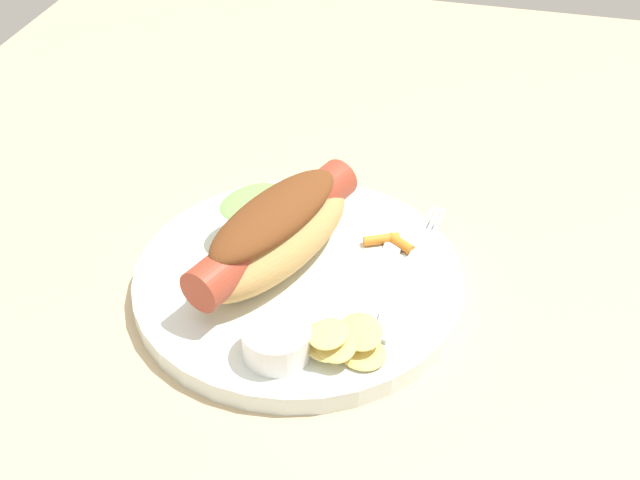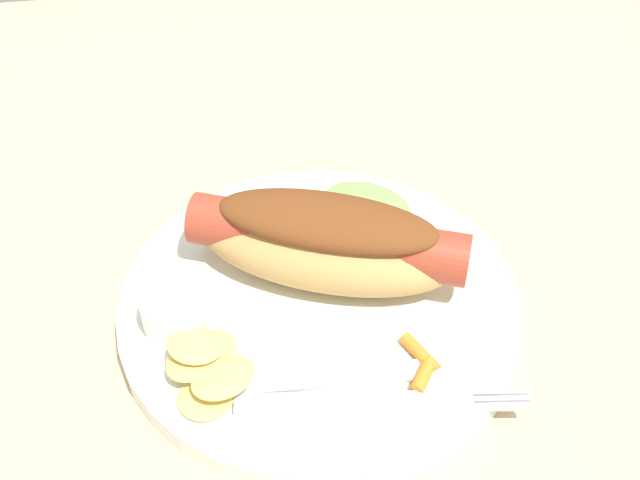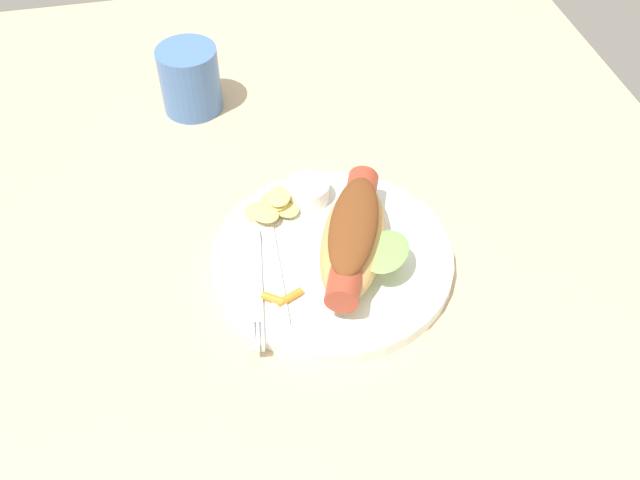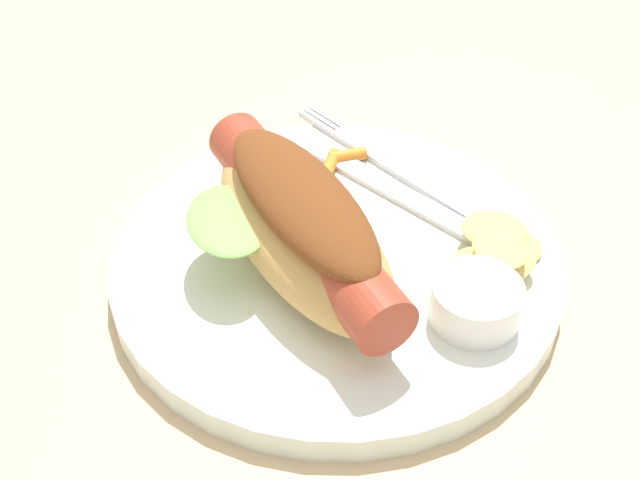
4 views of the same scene
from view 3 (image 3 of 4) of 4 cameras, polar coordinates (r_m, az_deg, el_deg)
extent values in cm
cube|color=tan|center=(76.62, 1.55, -1.84)|extent=(120.00, 90.00, 1.80)
cylinder|color=white|center=(74.77, 0.99, -1.48)|extent=(25.22, 25.22, 1.60)
ellipsoid|color=tan|center=(72.26, 2.65, -0.03)|extent=(17.40, 11.77, 4.72)
cylinder|color=#A33D28|center=(71.65, 2.68, 0.42)|extent=(17.43, 9.37, 3.29)
ellipsoid|color=brown|center=(70.58, 2.72, 1.24)|extent=(14.56, 9.42, 2.33)
ellipsoid|color=#7FC65B|center=(70.20, 5.27, -0.92)|extent=(7.45, 7.11, 0.66)
cylinder|color=white|center=(79.03, -0.96, 3.90)|extent=(4.70, 4.70, 2.27)
cube|color=silver|center=(72.71, -5.14, -2.39)|extent=(13.30, 2.82, 0.40)
cube|color=silver|center=(67.68, -5.35, -7.72)|extent=(3.21, 0.69, 0.40)
cube|color=silver|center=(67.67, -4.97, -7.69)|extent=(3.21, 0.69, 0.40)
cube|color=silver|center=(67.65, -4.58, -7.67)|extent=(3.21, 0.69, 0.40)
cube|color=silver|center=(72.69, -3.72, -2.31)|extent=(14.12, 1.94, 0.36)
ellipsoid|color=#E5CA6B|center=(78.23, -4.91, 2.23)|extent=(4.59, 4.61, 0.50)
ellipsoid|color=#E5CA6B|center=(78.09, -3.02, 2.86)|extent=(5.32, 4.85, 1.00)
ellipsoid|color=#E5CA6B|center=(78.05, -3.67, 3.13)|extent=(4.28, 3.96, 0.89)
ellipsoid|color=#E5CA6B|center=(76.83, -4.52, 2.25)|extent=(4.72, 4.40, 0.75)
ellipsoid|color=#E5CA6B|center=(77.52, -3.31, 3.50)|extent=(3.82, 3.39, 0.63)
cylinder|color=orange|center=(69.99, -2.47, -4.62)|extent=(1.96, 2.95, 0.79)
cylinder|color=orange|center=(69.96, -3.76, -4.71)|extent=(2.00, 2.40, 0.83)
cylinder|color=#4770B2|center=(94.33, -10.35, 12.51)|extent=(7.65, 7.65, 8.57)
camera|label=1|loc=(0.95, -16.37, 37.19)|focal=46.15mm
camera|label=2|loc=(0.60, -35.02, 21.78)|focal=44.45mm
camera|label=4|loc=(0.84, 19.26, 30.02)|focal=49.53mm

